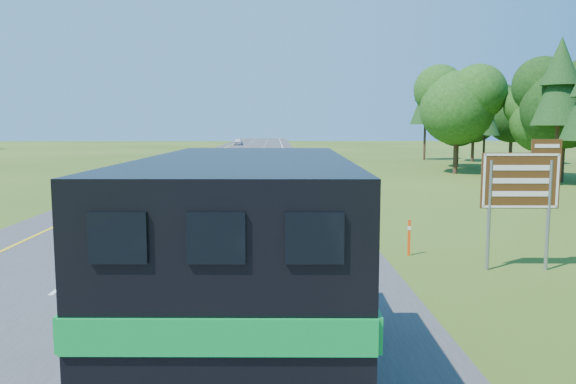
# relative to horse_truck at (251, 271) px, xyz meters

# --- Properties ---
(road) EXTENTS (15.00, 260.00, 0.04)m
(road) POSITION_rel_horse_truck_xyz_m (-3.52, 46.06, -2.09)
(road) COLOR #38383A
(road) RESTS_ON ground
(lane_markings) EXTENTS (11.15, 260.00, 0.01)m
(lane_markings) POSITION_rel_horse_truck_xyz_m (-3.52, 46.06, -2.06)
(lane_markings) COLOR yellow
(lane_markings) RESTS_ON road
(horse_truck) EXTENTS (2.98, 8.81, 3.86)m
(horse_truck) POSITION_rel_horse_truck_xyz_m (0.00, 0.00, 0.00)
(horse_truck) COLOR black
(horse_truck) RESTS_ON road
(white_suv) EXTENTS (3.24, 6.24, 1.68)m
(white_suv) POSITION_rel_horse_truck_xyz_m (-6.67, 47.15, -1.23)
(white_suv) COLOR white
(white_suv) RESTS_ON road
(far_car) EXTENTS (1.92, 4.36, 1.46)m
(far_car) POSITION_rel_horse_truck_xyz_m (-7.45, 113.76, -1.34)
(far_car) COLOR silver
(far_car) RESTS_ON road
(exit_sign) EXTENTS (2.32, 0.17, 3.93)m
(exit_sign) POSITION_rel_horse_truck_xyz_m (7.71, 7.92, 0.45)
(exit_sign) COLOR gray
(exit_sign) RESTS_ON ground
(delineator) EXTENTS (0.10, 0.05, 1.21)m
(delineator) POSITION_rel_horse_truck_xyz_m (4.87, 9.88, -1.46)
(delineator) COLOR #FF420D
(delineator) RESTS_ON ground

